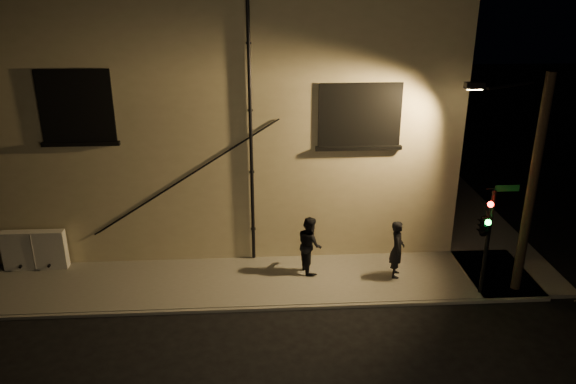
{
  "coord_description": "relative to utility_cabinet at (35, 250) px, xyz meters",
  "views": [
    {
      "loc": [
        -1.71,
        -13.94,
        9.14
      ],
      "look_at": [
        -0.72,
        1.8,
        2.94
      ],
      "focal_mm": 35.0,
      "sensor_mm": 36.0,
      "label": 1
    }
  ],
  "objects": [
    {
      "name": "streetlamp_pole",
      "position": [
        14.94,
        -2.11,
        2.82
      ],
      "size": [
        2.01,
        1.38,
        6.7
      ],
      "color": "black",
      "rests_on": "ground"
    },
    {
      "name": "sidewalk",
      "position": [
        10.08,
        1.69,
        -0.72
      ],
      "size": [
        21.0,
        16.0,
        0.12
      ],
      "color": "#64625A",
      "rests_on": "ground"
    },
    {
      "name": "pedestrian_a",
      "position": [
        11.55,
        -1.21,
        0.28
      ],
      "size": [
        0.59,
        0.77,
        1.88
      ],
      "primitive_type": "imported",
      "rotation": [
        0.0,
        0.0,
        1.35
      ],
      "color": "black",
      "rests_on": "sidewalk"
    },
    {
      "name": "utility_cabinet",
      "position": [
        0.0,
        0.0,
        0.0
      ],
      "size": [
        2.0,
        0.34,
        1.31
      ],
      "primitive_type": "cube",
      "color": "silver",
      "rests_on": "sidewalk"
    },
    {
      "name": "ground",
      "position": [
        8.86,
        -2.7,
        -0.78
      ],
      "size": [
        90.0,
        90.0,
        0.0
      ],
      "primitive_type": "plane",
      "color": "black"
    },
    {
      "name": "building",
      "position": [
        5.86,
        6.29,
        3.63
      ],
      "size": [
        16.2,
        12.23,
        8.8
      ],
      "color": "#C3B58C",
      "rests_on": "ground"
    },
    {
      "name": "pedestrian_b",
      "position": [
        8.85,
        -0.73,
        0.28
      ],
      "size": [
        0.9,
        1.05,
        1.87
      ],
      "primitive_type": "imported",
      "rotation": [
        0.0,
        0.0,
        1.8
      ],
      "color": "black",
      "rests_on": "sidewalk"
    },
    {
      "name": "traffic_signal",
      "position": [
        13.68,
        -2.47,
        1.66
      ],
      "size": [
        1.33,
        2.03,
        3.44
      ],
      "color": "black",
      "rests_on": "sidewalk"
    }
  ]
}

